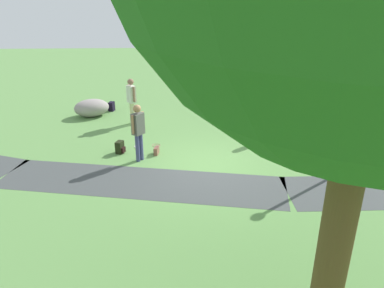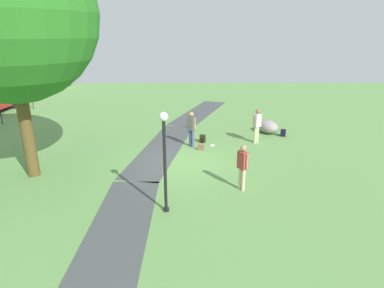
# 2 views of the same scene
# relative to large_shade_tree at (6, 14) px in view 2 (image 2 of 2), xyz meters

# --- Properties ---
(ground_plane) EXTENTS (48.00, 48.00, 0.00)m
(ground_plane) POSITION_rel_large_shade_tree_xyz_m (1.31, -5.97, -6.14)
(ground_plane) COLOR #5E8F4A
(footpath_segment_near) EXTENTS (8.02, 1.90, 0.01)m
(footpath_segment_near) POSITION_rel_large_shade_tree_xyz_m (-4.69, -4.21, -6.13)
(footpath_segment_near) COLOR #424647
(footpath_segment_near) RESTS_ON ground
(footpath_segment_mid) EXTENTS (8.20, 3.29, 0.01)m
(footpath_segment_mid) POSITION_rel_large_shade_tree_xyz_m (3.23, -5.01, -6.13)
(footpath_segment_mid) COLOR #424647
(footpath_segment_mid) RESTS_ON ground
(footpath_segment_far) EXTENTS (8.12, 4.54, 0.01)m
(footpath_segment_far) POSITION_rel_large_shade_tree_xyz_m (10.90, -7.19, -6.13)
(footpath_segment_far) COLOR #424647
(footpath_segment_far) RESTS_ON ground
(large_shade_tree) EXTENTS (6.29, 6.29, 9.30)m
(large_shade_tree) POSITION_rel_large_shade_tree_xyz_m (0.00, 0.00, 0.00)
(large_shade_tree) COLOR brown
(large_shade_tree) RESTS_ON ground
(lamp_post) EXTENTS (0.28, 0.28, 3.30)m
(lamp_post) POSITION_rel_large_shade_tree_xyz_m (-2.88, -5.56, -4.08)
(lamp_post) COLOR black
(lamp_post) RESTS_ON ground
(lawn_boulder) EXTENTS (1.68, 1.41, 0.73)m
(lawn_boulder) POSITION_rel_large_shade_tree_xyz_m (5.75, -10.93, -5.77)
(lawn_boulder) COLOR gray
(lawn_boulder) RESTS_ON ground
(woman_with_handbag) EXTENTS (0.41, 0.43, 1.82)m
(woman_with_handbag) POSITION_rel_large_shade_tree_xyz_m (3.38, -6.47, -5.07)
(woman_with_handbag) COLOR #414477
(woman_with_handbag) RESTS_ON ground
(man_near_boulder) EXTENTS (0.45, 0.40, 1.75)m
(man_near_boulder) POSITION_rel_large_shade_tree_xyz_m (-1.42, -8.25, -5.12)
(man_near_boulder) COLOR beige
(man_near_boulder) RESTS_ON ground
(passerby_on_path) EXTENTS (0.40, 0.45, 1.82)m
(passerby_on_path) POSITION_rel_large_shade_tree_xyz_m (3.93, -9.89, -5.07)
(passerby_on_path) COLOR beige
(passerby_on_path) RESTS_ON ground
(handbag_on_grass) EXTENTS (0.32, 0.34, 0.31)m
(handbag_on_grass) POSITION_rel_large_shade_tree_xyz_m (2.88, -6.92, -6.00)
(handbag_on_grass) COLOR brown
(handbag_on_grass) RESTS_ON ground
(backpack_by_boulder) EXTENTS (0.31, 0.32, 0.40)m
(backpack_by_boulder) POSITION_rel_large_shade_tree_xyz_m (5.05, -11.63, -5.94)
(backpack_by_boulder) COLOR black
(backpack_by_boulder) RESTS_ON ground
(spare_backpack_on_lawn) EXTENTS (0.33, 0.33, 0.40)m
(spare_backpack_on_lawn) POSITION_rel_large_shade_tree_xyz_m (4.07, -7.07, -5.94)
(spare_backpack_on_lawn) COLOR black
(spare_backpack_on_lawn) RESTS_ON ground
(frisbee_on_grass) EXTENTS (0.26, 0.26, 0.02)m
(frisbee_on_grass) POSITION_rel_large_shade_tree_xyz_m (3.53, -7.55, -6.13)
(frisbee_on_grass) COLOR white
(frisbee_on_grass) RESTS_ON ground
(parked_sedan_red) EXTENTS (4.03, 1.90, 1.56)m
(parked_sedan_red) POSITION_rel_large_shade_tree_xyz_m (16.29, 7.75, -5.33)
(parked_sedan_red) COLOR silver
(parked_sedan_red) RESTS_ON ground
(delivery_van) EXTENTS (5.65, 2.74, 2.30)m
(delivery_van) POSITION_rel_large_shade_tree_xyz_m (21.85, 7.95, -4.87)
(delivery_van) COLOR silver
(delivery_van) RESTS_ON ground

